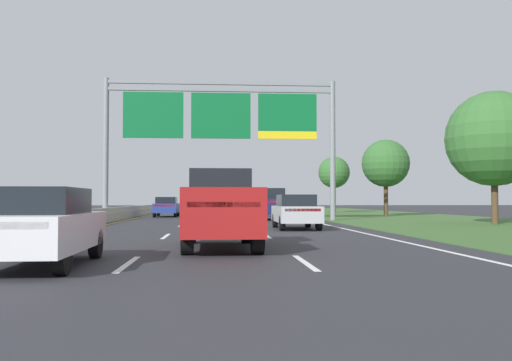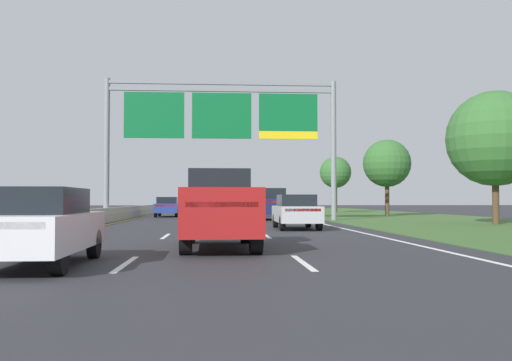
% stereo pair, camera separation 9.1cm
% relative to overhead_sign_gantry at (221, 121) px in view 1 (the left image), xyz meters
% --- Properties ---
extents(ground_plane, '(220.00, 220.00, 0.00)m').
position_rel_overhead_sign_gantry_xyz_m(ground_plane, '(-0.30, -0.10, -6.47)').
color(ground_plane, '#2B2B30').
extents(lane_striping, '(11.96, 106.00, 0.01)m').
position_rel_overhead_sign_gantry_xyz_m(lane_striping, '(-0.30, -0.56, -6.46)').
color(lane_striping, white).
rests_on(lane_striping, ground).
extents(grass_verge_right, '(14.00, 110.00, 0.02)m').
position_rel_overhead_sign_gantry_xyz_m(grass_verge_right, '(13.65, -0.10, -6.46)').
color(grass_verge_right, '#3D602D').
rests_on(grass_verge_right, ground).
extents(median_barrier_concrete, '(0.60, 110.00, 0.85)m').
position_rel_overhead_sign_gantry_xyz_m(median_barrier_concrete, '(-6.90, -0.10, -6.11)').
color(median_barrier_concrete, '#A8A399').
rests_on(median_barrier_concrete, ground).
extents(overhead_sign_gantry, '(15.06, 0.42, 9.16)m').
position_rel_overhead_sign_gantry_xyz_m(overhead_sign_gantry, '(0.00, 0.00, 0.00)').
color(overhead_sign_gantry, gray).
rests_on(overhead_sign_gantry, ground).
extents(pickup_truck_red, '(2.10, 5.44, 2.20)m').
position_rel_overhead_sign_gantry_xyz_m(pickup_truck_red, '(-0.20, -20.83, -5.39)').
color(pickup_truck_red, maroon).
rests_on(pickup_truck_red, ground).
extents(car_blue_left_lane_sedan, '(1.82, 4.40, 1.57)m').
position_rel_overhead_sign_gantry_xyz_m(car_blue_left_lane_sedan, '(-4.22, 8.92, -5.65)').
color(car_blue_left_lane_sedan, navy).
rests_on(car_blue_left_lane_sedan, ground).
extents(car_white_left_lane_sedan, '(1.88, 4.43, 1.57)m').
position_rel_overhead_sign_gantry_xyz_m(car_white_left_lane_sedan, '(-3.84, -24.88, -5.65)').
color(car_white_left_lane_sedan, silver).
rests_on(car_white_left_lane_sedan, ground).
extents(car_silver_right_lane_sedan, '(1.84, 4.41, 1.57)m').
position_rel_overhead_sign_gantry_xyz_m(car_silver_right_lane_sedan, '(3.34, -10.75, -5.65)').
color(car_silver_right_lane_sedan, '#B2B5BA').
rests_on(car_silver_right_lane_sedan, ground).
extents(car_gold_centre_lane_suv, '(2.00, 4.74, 2.11)m').
position_rel_overhead_sign_gantry_xyz_m(car_gold_centre_lane_suv, '(-0.42, 1.00, -5.37)').
color(car_gold_centre_lane_suv, '#A38438').
rests_on(car_gold_centre_lane_suv, ground).
extents(car_navy_right_lane_suv, '(1.98, 4.73, 2.11)m').
position_rel_overhead_sign_gantry_xyz_m(car_navy_right_lane_suv, '(3.39, 1.58, -5.37)').
color(car_navy_right_lane_suv, '#161E47').
rests_on(car_navy_right_lane_suv, ground).
extents(roadside_tree_mid, '(5.19, 5.19, 7.27)m').
position_rel_overhead_sign_gantry_xyz_m(roadside_tree_mid, '(14.79, -6.86, -1.80)').
color(roadside_tree_mid, '#4C3823').
rests_on(roadside_tree_mid, ground).
extents(roadside_tree_far, '(3.99, 3.99, 6.42)m').
position_rel_overhead_sign_gantry_xyz_m(roadside_tree_far, '(13.94, 9.97, -2.06)').
color(roadside_tree_far, '#4C3823').
rests_on(roadside_tree_far, ground).
extents(roadside_tree_distant, '(3.41, 3.41, 6.05)m').
position_rel_overhead_sign_gantry_xyz_m(roadside_tree_distant, '(12.52, 23.98, -2.14)').
color(roadside_tree_distant, '#4C3823').
rests_on(roadside_tree_distant, ground).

